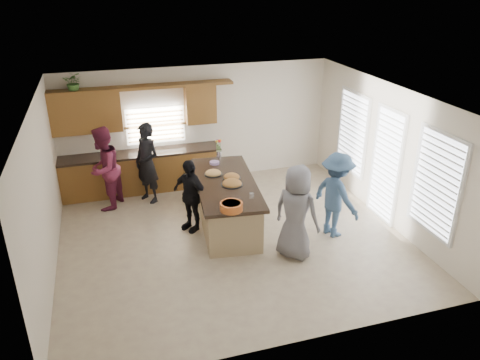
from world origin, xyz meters
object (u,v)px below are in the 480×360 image
object	(u,v)px
woman_left_mid	(104,169)
woman_right_front	(296,213)
salad_bowl	(231,206)
woman_right_back	(336,195)
woman_left_front	(190,195)
island	(226,204)
woman_left_back	(147,163)

from	to	relation	value
woman_left_mid	woman_right_front	distance (m)	4.35
salad_bowl	woman_right_back	world-z (taller)	woman_right_back
woman_left_front	woman_left_mid	bearing A→B (deg)	-167.22
island	woman_left_back	bearing A→B (deg)	138.37
salad_bowl	woman_right_front	xyz separation A→B (m)	(1.11, -0.30, -0.15)
woman_right_back	island	bearing A→B (deg)	44.79
woman_left_back	woman_right_back	distance (m)	4.16
woman_left_mid	woman_right_back	xyz separation A→B (m)	(4.22, -2.47, -0.06)
woman_left_back	woman_left_mid	bearing A→B (deg)	-120.00
island	woman_right_front	world-z (taller)	woman_right_front
woman_left_front	woman_right_back	distance (m)	2.83
salad_bowl	woman_left_mid	size ratio (longest dim) A/B	0.22
woman_left_mid	woman_right_front	world-z (taller)	woman_left_mid
woman_left_back	woman_left_mid	size ratio (longest dim) A/B	0.99
woman_left_back	woman_left_front	world-z (taller)	woman_left_back
woman_left_back	woman_right_back	xyz separation A→B (m)	(3.29, -2.55, -0.05)
woman_right_back	salad_bowl	bearing A→B (deg)	77.63
woman_right_back	woman_right_front	xyz separation A→B (m)	(-1.03, -0.49, 0.03)
island	woman_left_front	distance (m)	0.79
island	woman_left_back	world-z (taller)	woman_left_back
woman_right_back	woman_right_front	distance (m)	1.14
woman_right_front	island	bearing A→B (deg)	-8.85
woman_left_mid	woman_left_front	size ratio (longest dim) A/B	1.23
salad_bowl	woman_left_back	bearing A→B (deg)	112.85
woman_left_back	woman_right_back	size ratio (longest dim) A/B	1.06
woman_left_front	salad_bowl	bearing A→B (deg)	-11.30
salad_bowl	woman_right_front	size ratio (longest dim) A/B	0.23
woman_left_back	island	bearing A→B (deg)	7.12
woman_left_back	woman_right_front	distance (m)	3.78
woman_left_back	woman_right_back	bearing A→B (deg)	17.50
salad_bowl	woman_left_mid	world-z (taller)	woman_left_mid
woman_left_mid	woman_left_front	distance (m)	2.15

